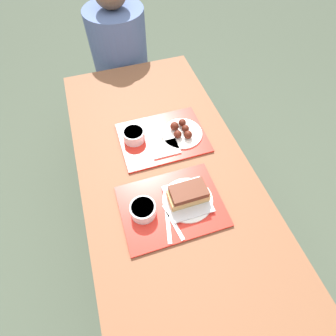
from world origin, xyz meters
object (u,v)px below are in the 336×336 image
Objects in this scene: tray_near at (171,206)px; brisket_sandwich_plate at (188,196)px; person_seated_across at (119,45)px; bowl_coleslaw_far at (134,135)px; wings_plate_far at (182,131)px; tray_far at (163,138)px; bowl_coleslaw_near at (143,210)px.

tray_near is 1.99× the size of brisket_sandwich_plate.
bowl_coleslaw_far is at bearing -96.68° from person_seated_across.
person_seated_across is (0.04, 1.26, 0.01)m from tray_near.
wings_plate_far reaches higher than tray_near.
wings_plate_far is 0.28× the size of person_seated_across.
tray_far is at bearing 78.39° from tray_near.
bowl_coleslaw_near is 1.27m from person_seated_across.
tray_far is 0.10m from wings_plate_far.
person_seated_across is at bearing 92.66° from tray_far.
tray_far is at bearing -11.76° from bowl_coleslaw_far.
tray_far is 0.38m from brisket_sandwich_plate.
tray_far is at bearing -87.34° from person_seated_across.
tray_far is (0.08, 0.38, 0.00)m from tray_near.
brisket_sandwich_plate is at bearing -71.48° from bowl_coleslaw_far.
tray_far is 0.43m from bowl_coleslaw_near.
bowl_coleslaw_near is 0.49× the size of brisket_sandwich_plate.
person_seated_across reaches higher than brisket_sandwich_plate.
brisket_sandwich_plate is (-0.00, -0.38, 0.04)m from tray_far.
tray_near is 4.05× the size of bowl_coleslaw_far.
brisket_sandwich_plate reaches higher than tray_near.
person_seated_across is (0.10, 0.85, -0.02)m from bowl_coleslaw_far.
brisket_sandwich_plate reaches higher than bowl_coleslaw_near.
bowl_coleslaw_far is at bearing 81.69° from bowl_coleslaw_near.
brisket_sandwich_plate is 0.43m from bowl_coleslaw_far.
bowl_coleslaw_far reaches higher than wings_plate_far.
wings_plate_far is 0.90m from person_seated_across.
person_seated_across reaches higher than bowl_coleslaw_far.
bowl_coleslaw_far is (0.06, 0.41, 0.00)m from bowl_coleslaw_near.
person_seated_across is at bearing 98.91° from wings_plate_far.
person_seated_across reaches higher than bowl_coleslaw_near.
tray_far is at bearing 175.80° from wings_plate_far.
person_seated_across reaches higher than tray_near.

